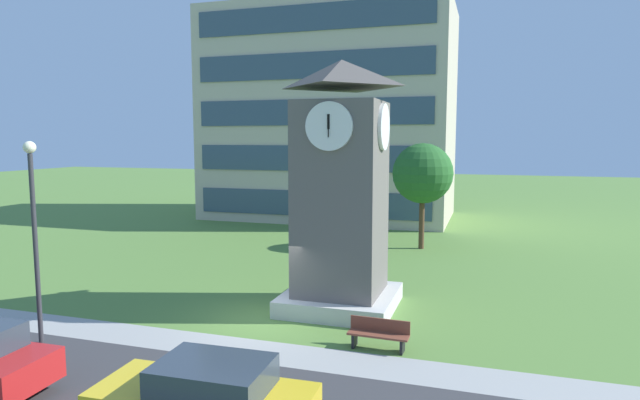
% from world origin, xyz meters
% --- Properties ---
extents(ground_plane, '(160.00, 160.00, 0.00)m').
position_xyz_m(ground_plane, '(0.00, 0.00, 0.00)').
color(ground_plane, '#567F38').
extents(kerb_strip, '(120.00, 1.60, 0.01)m').
position_xyz_m(kerb_strip, '(0.00, -2.59, 0.00)').
color(kerb_strip, '#9E9E99').
rests_on(kerb_strip, ground).
extents(office_building, '(18.55, 10.41, 16.00)m').
position_xyz_m(office_building, '(-4.78, 24.54, 8.00)').
color(office_building, beige).
rests_on(office_building, ground).
extents(clock_tower, '(3.95, 3.95, 8.92)m').
position_xyz_m(clock_tower, '(2.22, 2.06, 3.94)').
color(clock_tower, '#605B56').
rests_on(clock_tower, ground).
extents(park_bench, '(1.82, 0.55, 0.88)m').
position_xyz_m(park_bench, '(4.33, -1.35, 0.46)').
color(park_bench, brown).
rests_on(park_bench, ground).
extents(street_lamp, '(0.36, 0.36, 6.11)m').
position_xyz_m(street_lamp, '(-5.54, -4.01, 3.77)').
color(street_lamp, '#333338').
rests_on(street_lamp, ground).
extents(tree_by_building, '(3.36, 3.36, 5.94)m').
position_xyz_m(tree_by_building, '(3.73, 13.71, 4.24)').
color(tree_by_building, '#513823').
rests_on(tree_by_building, ground).
extents(parked_car_yellow, '(4.59, 2.17, 1.69)m').
position_xyz_m(parked_car_yellow, '(1.90, -7.17, 0.86)').
color(parked_car_yellow, gold).
rests_on(parked_car_yellow, ground).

